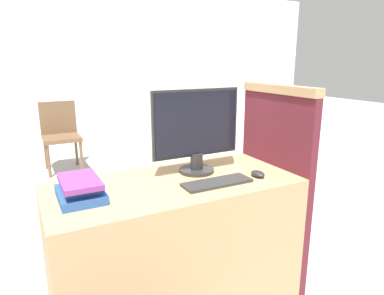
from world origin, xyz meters
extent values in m
cube|color=white|center=(0.00, 5.78, 1.40)|extent=(12.00, 0.06, 2.80)
cube|color=tan|center=(0.00, 0.31, 0.38)|extent=(1.30, 0.62, 0.76)
cube|color=#5B1E28|center=(0.68, 0.30, 0.60)|extent=(0.05, 0.60, 1.20)
cube|color=tan|center=(0.68, 0.30, 1.22)|extent=(0.07, 0.60, 0.05)
cylinder|color=#282828|center=(0.18, 0.40, 0.77)|extent=(0.20, 0.20, 0.02)
cylinder|color=#282828|center=(0.18, 0.40, 0.83)|extent=(0.07, 0.07, 0.09)
cube|color=#282828|center=(0.18, 0.40, 1.05)|extent=(0.53, 0.01, 0.37)
cube|color=black|center=(0.18, 0.40, 1.05)|extent=(0.50, 0.02, 0.35)
cube|color=#2D2D2D|center=(0.18, 0.18, 0.77)|extent=(0.37, 0.13, 0.02)
ellipsoid|color=#262626|center=(0.44, 0.17, 0.78)|extent=(0.06, 0.09, 0.03)
cube|color=#285199|center=(-0.47, 0.30, 0.78)|extent=(0.20, 0.27, 0.04)
cube|color=#285199|center=(-0.47, 0.31, 0.82)|extent=(0.16, 0.21, 0.03)
cube|color=#7A3384|center=(-0.48, 0.29, 0.85)|extent=(0.17, 0.27, 0.02)
cylinder|color=brown|center=(-0.41, 3.03, 0.20)|extent=(0.04, 0.04, 0.40)
cylinder|color=brown|center=(-0.03, 3.03, 0.20)|extent=(0.04, 0.04, 0.40)
cylinder|color=brown|center=(-0.41, 3.41, 0.20)|extent=(0.04, 0.04, 0.40)
cylinder|color=brown|center=(-0.03, 3.41, 0.20)|extent=(0.04, 0.04, 0.40)
cube|color=brown|center=(-0.22, 3.22, 0.43)|extent=(0.44, 0.44, 0.05)
cube|color=brown|center=(-0.22, 3.42, 0.66)|extent=(0.44, 0.04, 0.42)
camera|label=1|loc=(-0.70, -1.24, 1.39)|focal=32.00mm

